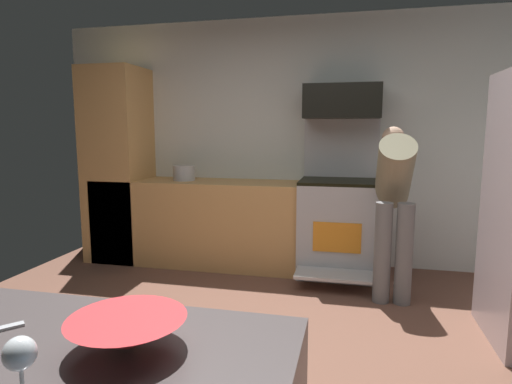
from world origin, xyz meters
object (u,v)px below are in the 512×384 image
Objects in this scene: microwave at (342,102)px; stock_pot at (184,173)px; mixing_bowl_large at (128,334)px; wine_glass_near at (20,359)px; person_cook at (394,196)px; oven_range at (338,223)px.

microwave is 1.79m from stock_pot.
wine_glass_near reaches higher than mixing_bowl_large.
person_cook is at bearing 73.01° from wine_glass_near.
microwave reaches higher than oven_range.
oven_range is at bearing -0.40° from stock_pot.
oven_range reaches higher than stock_pot.
mixing_bowl_large is (-0.40, -3.34, 0.43)m from oven_range.
oven_range is 3.39m from mixing_bowl_large.
stock_pot is (-1.16, 3.61, -0.03)m from wine_glass_near.
person_cook is at bearing 73.00° from mixing_bowl_large.
wine_glass_near is 3.79m from stock_pot.
oven_range is 1.70m from stock_pot.
person_cook is (0.47, -0.59, -0.83)m from microwave.
microwave is at bearing 128.83° from person_cook.
microwave reaches higher than stock_pot.
microwave is 1.12m from person_cook.
mixing_bowl_large is 1.95× the size of wine_glass_near.
mixing_bowl_large is at bearing -96.63° from microwave.
wine_glass_near is (-0.48, -3.69, -0.70)m from microwave.
person_cook is 2.98m from mixing_bowl_large.
oven_range is 1.20m from microwave.
oven_range is 1.05× the size of person_cook.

